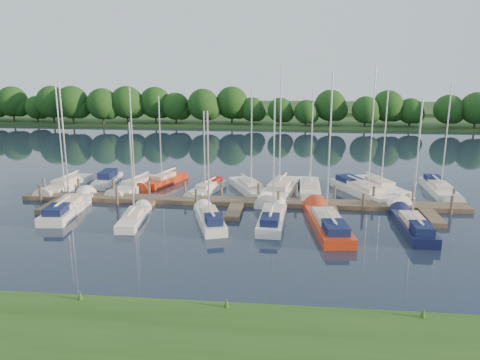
# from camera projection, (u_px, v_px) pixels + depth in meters

# --- Properties ---
(ground) EXTENTS (260.00, 260.00, 0.00)m
(ground) POSITION_uv_depth(u_px,v_px,m) (227.00, 234.00, 34.41)
(ground) COLOR #182230
(ground) RESTS_ON ground
(dock) EXTENTS (40.00, 6.00, 0.40)m
(dock) POSITION_uv_depth(u_px,v_px,m) (238.00, 204.00, 41.43)
(dock) COLOR #4D3E2B
(dock) RESTS_ON ground
(mooring_pilings) EXTENTS (38.24, 2.84, 2.00)m
(mooring_pilings) POSITION_uv_depth(u_px,v_px,m) (239.00, 196.00, 42.42)
(mooring_pilings) COLOR #473D33
(mooring_pilings) RESTS_ON ground
(far_shore) EXTENTS (180.00, 30.00, 0.60)m
(far_shore) POSITION_uv_depth(u_px,v_px,m) (270.00, 119.00, 106.83)
(far_shore) COLOR #213D17
(far_shore) RESTS_ON ground
(distant_hill) EXTENTS (220.00, 40.00, 1.40)m
(distant_hill) POSITION_uv_depth(u_px,v_px,m) (273.00, 108.00, 130.90)
(distant_hill) COLOR #305224
(distant_hill) RESTS_ON ground
(treeline) EXTENTS (147.09, 10.16, 8.14)m
(treeline) POSITION_uv_depth(u_px,v_px,m) (269.00, 107.00, 93.56)
(treeline) COLOR #38281C
(treeline) RESTS_ON ground
(sailboat_n_0) EXTENTS (2.40, 8.38, 10.66)m
(sailboat_n_0) POSITION_uv_depth(u_px,v_px,m) (66.00, 186.00, 47.25)
(sailboat_n_0) COLOR silver
(sailboat_n_0) RESTS_ON ground
(motorboat) EXTENTS (1.92, 5.90, 1.62)m
(motorboat) POSITION_uv_depth(u_px,v_px,m) (107.00, 180.00, 49.50)
(motorboat) COLOR silver
(motorboat) RESTS_ON ground
(sailboat_n_2) EXTENTS (3.31, 8.34, 10.52)m
(sailboat_n_2) POSITION_uv_depth(u_px,v_px,m) (136.00, 187.00, 46.98)
(sailboat_n_2) COLOR silver
(sailboat_n_2) RESTS_ON ground
(sailboat_n_3) EXTENTS (3.77, 7.39, 9.59)m
(sailboat_n_3) POSITION_uv_depth(u_px,v_px,m) (163.00, 182.00, 49.07)
(sailboat_n_3) COLOR #B62D10
(sailboat_n_3) RESTS_ON ground
(sailboat_n_4) EXTENTS (3.06, 6.45, 8.32)m
(sailboat_n_4) POSITION_uv_depth(u_px,v_px,m) (207.00, 189.00, 45.82)
(sailboat_n_4) COLOR silver
(sailboat_n_4) RESTS_ON ground
(sailboat_n_5) EXTENTS (4.83, 8.16, 10.63)m
(sailboat_n_5) POSITION_uv_depth(u_px,v_px,m) (250.00, 189.00, 45.98)
(sailboat_n_5) COLOR silver
(sailboat_n_5) RESTS_ON ground
(sailboat_n_6) EXTENTS (3.93, 10.19, 12.82)m
(sailboat_n_6) POSITION_uv_depth(u_px,v_px,m) (280.00, 192.00, 45.04)
(sailboat_n_6) COLOR silver
(sailboat_n_6) RESTS_ON ground
(sailboat_n_7) EXTENTS (2.07, 8.14, 10.49)m
(sailboat_n_7) POSITION_uv_depth(u_px,v_px,m) (310.00, 190.00, 45.69)
(sailboat_n_7) COLOR silver
(sailboat_n_7) RESTS_ON ground
(sailboat_n_8) EXTENTS (5.99, 9.65, 12.52)m
(sailboat_n_8) POSITION_uv_depth(u_px,v_px,m) (365.00, 192.00, 44.83)
(sailboat_n_8) COLOR silver
(sailboat_n_8) RESTS_ON ground
(sailboat_n_9) EXTENTS (4.46, 8.44, 10.90)m
(sailboat_n_9) POSITION_uv_depth(u_px,v_px,m) (380.00, 188.00, 46.41)
(sailboat_n_9) COLOR silver
(sailboat_n_9) RESTS_ON ground
(sailboat_n_10) EXTENTS (2.22, 8.66, 10.93)m
(sailboat_n_10) POSITION_uv_depth(u_px,v_px,m) (439.00, 190.00, 45.66)
(sailboat_n_10) COLOR silver
(sailboat_n_10) RESTS_ON ground
(sailboat_s_0) EXTENTS (2.75, 8.87, 11.22)m
(sailboat_s_0) POSITION_uv_depth(u_px,v_px,m) (68.00, 209.00, 39.56)
(sailboat_s_0) COLOR silver
(sailboat_s_0) RESTS_ON ground
(sailboat_s_1) EXTENTS (1.95, 6.40, 8.24)m
(sailboat_s_1) POSITION_uv_depth(u_px,v_px,m) (134.00, 219.00, 37.13)
(sailboat_s_1) COLOR silver
(sailboat_s_1) RESTS_ON ground
(sailboat_s_2) EXTENTS (3.47, 7.06, 9.24)m
(sailboat_s_2) POSITION_uv_depth(u_px,v_px,m) (210.00, 220.00, 36.50)
(sailboat_s_2) COLOR silver
(sailboat_s_2) RESTS_ON ground
(sailboat_s_3) EXTENTS (2.23, 7.95, 10.21)m
(sailboat_s_3) POSITION_uv_depth(u_px,v_px,m) (272.00, 219.00, 36.78)
(sailboat_s_3) COLOR silver
(sailboat_s_3) RESTS_ON ground
(sailboat_s_4) EXTENTS (3.29, 9.69, 12.16)m
(sailboat_s_4) POSITION_uv_depth(u_px,v_px,m) (327.00, 224.00, 35.58)
(sailboat_s_4) COLOR #B62D10
(sailboat_s_4) RESTS_ON ground
(sailboat_s_5) EXTENTS (1.98, 7.95, 10.29)m
(sailboat_s_5) POSITION_uv_depth(u_px,v_px,m) (413.00, 227.00, 34.95)
(sailboat_s_5) COLOR #0F1334
(sailboat_s_5) RESTS_ON ground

